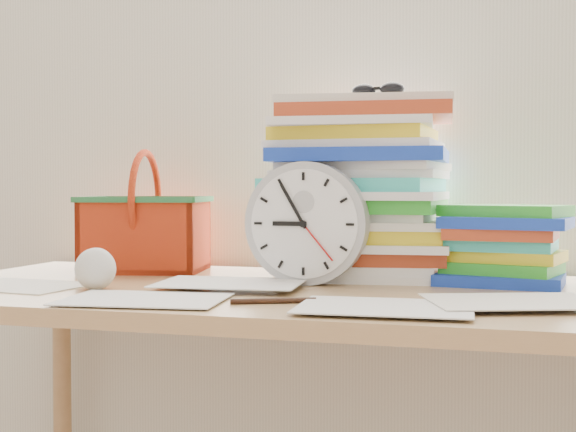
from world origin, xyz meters
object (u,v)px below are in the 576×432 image
(paper_stack, at_px, (361,189))
(clock, at_px, (307,223))
(desk, at_px, (279,327))
(book_stack, at_px, (502,245))
(basket, at_px, (146,212))

(paper_stack, relative_size, clock, 1.55)
(clock, bearing_deg, desk, -124.25)
(paper_stack, height_order, clock, paper_stack)
(desk, distance_m, book_stack, 0.46)
(desk, bearing_deg, book_stack, 22.54)
(clock, height_order, book_stack, clock)
(clock, xyz_separation_m, basket, (-0.41, 0.14, 0.01))
(desk, bearing_deg, basket, 151.56)
(clock, bearing_deg, basket, 160.58)
(paper_stack, distance_m, book_stack, 0.31)
(paper_stack, xyz_separation_m, clock, (-0.08, -0.15, -0.07))
(desk, xyz_separation_m, basket, (-0.37, 0.20, 0.21))
(clock, relative_size, book_stack, 0.91)
(desk, height_order, clock, clock)
(clock, bearing_deg, paper_stack, 63.76)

